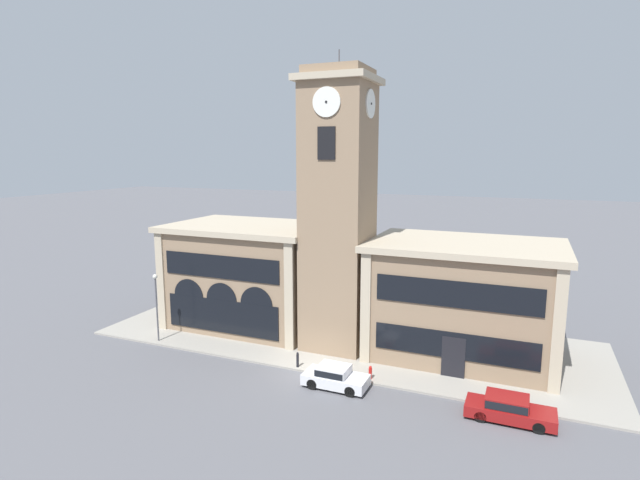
# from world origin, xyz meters

# --- Properties ---
(ground_plane) EXTENTS (300.00, 300.00, 0.00)m
(ground_plane) POSITION_xyz_m (0.00, 0.00, 0.00)
(ground_plane) COLOR #56565B
(sidewalk_kerb) EXTENTS (38.64, 13.53, 0.15)m
(sidewalk_kerb) POSITION_xyz_m (0.00, 6.77, 0.07)
(sidewalk_kerb) COLOR gray
(sidewalk_kerb) RESTS_ON ground_plane
(clock_tower) EXTENTS (5.27, 5.27, 21.69)m
(clock_tower) POSITION_xyz_m (0.00, 5.24, 10.29)
(clock_tower) COLOR #897056
(clock_tower) RESTS_ON ground_plane
(town_hall_left_wing) EXTENTS (13.15, 9.27, 8.71)m
(town_hall_left_wing) POSITION_xyz_m (-8.81, 7.21, 4.38)
(town_hall_left_wing) COLOR #897056
(town_hall_left_wing) RESTS_ON ground_plane
(town_hall_right_wing) EXTENTS (13.44, 9.27, 8.40)m
(town_hall_right_wing) POSITION_xyz_m (8.95, 7.22, 4.22)
(town_hall_right_wing) COLOR #897056
(town_hall_right_wing) RESTS_ON ground_plane
(parked_car_near) EXTENTS (4.08, 1.91, 1.38)m
(parked_car_near) POSITION_xyz_m (2.26, -1.17, 0.72)
(parked_car_near) COLOR silver
(parked_car_near) RESTS_ON ground_plane
(parked_car_mid) EXTENTS (4.77, 1.87, 1.39)m
(parked_car_mid) POSITION_xyz_m (12.55, -1.17, 0.73)
(parked_car_mid) COLOR maroon
(parked_car_mid) RESTS_ON ground_plane
(street_lamp) EXTENTS (0.36, 0.36, 5.33)m
(street_lamp) POSITION_xyz_m (-13.19, 0.59, 3.69)
(street_lamp) COLOR #4C4C51
(street_lamp) RESTS_ON sidewalk_kerb
(bollard) EXTENTS (0.18, 0.18, 1.06)m
(bollard) POSITION_xyz_m (-1.06, 0.36, 0.67)
(bollard) COLOR black
(bollard) RESTS_ON sidewalk_kerb
(fire_hydrant) EXTENTS (0.22, 0.22, 0.87)m
(fire_hydrant) POSITION_xyz_m (4.06, 0.54, 0.57)
(fire_hydrant) COLOR red
(fire_hydrant) RESTS_ON sidewalk_kerb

